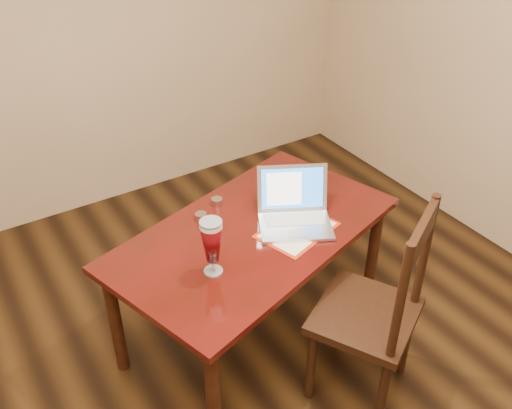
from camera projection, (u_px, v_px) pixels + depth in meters
room_shell at (266, 107)px, 1.53m from camera, size 4.51×5.01×2.71m
dining_table at (254, 242)px, 2.90m from camera, size 1.65×1.22×0.97m
dining_chair at (374, 312)px, 2.63m from camera, size 0.62×0.61×1.10m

